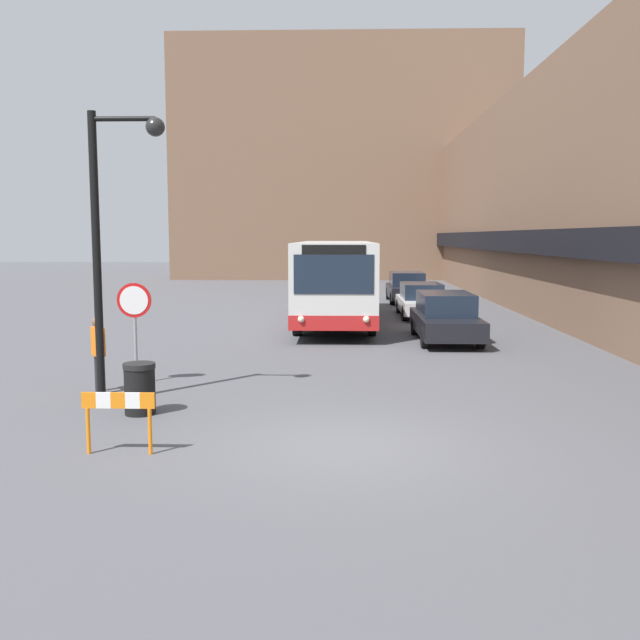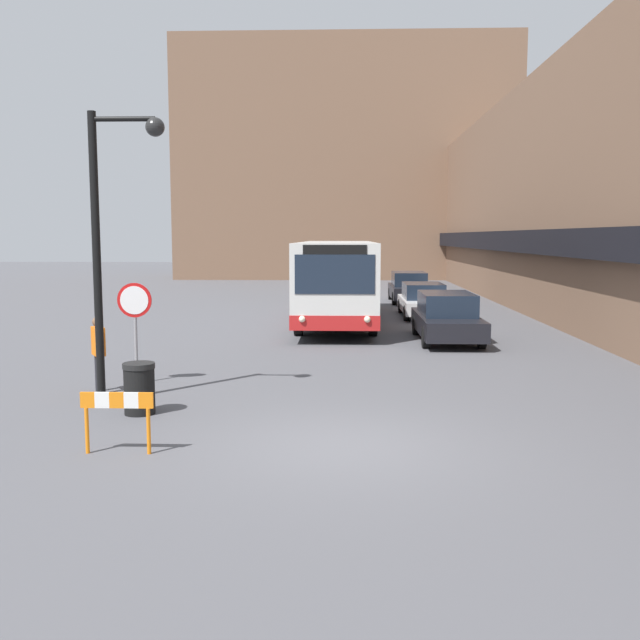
% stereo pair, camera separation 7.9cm
% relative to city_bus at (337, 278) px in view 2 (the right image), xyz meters
% --- Properties ---
extents(ground_plane, '(160.00, 160.00, 0.00)m').
position_rel_city_bus_xyz_m(ground_plane, '(0.28, -16.26, -1.67)').
color(ground_plane, '#515156').
extents(building_row_right, '(5.50, 60.00, 9.81)m').
position_rel_city_bus_xyz_m(building_row_right, '(10.26, 7.74, 3.22)').
color(building_row_right, brown).
rests_on(building_row_right, ground_plane).
extents(building_backdrop_far, '(26.00, 8.00, 18.07)m').
position_rel_city_bus_xyz_m(building_backdrop_far, '(0.28, 30.23, 7.36)').
color(building_backdrop_far, brown).
rests_on(building_backdrop_far, ground_plane).
extents(city_bus, '(2.73, 12.20, 3.05)m').
position_rel_city_bus_xyz_m(city_bus, '(0.00, 0.00, 0.00)').
color(city_bus, silver).
rests_on(city_bus, ground_plane).
extents(parked_car_front, '(1.83, 4.72, 1.50)m').
position_rel_city_bus_xyz_m(parked_car_front, '(3.48, -4.86, -0.92)').
color(parked_car_front, black).
rests_on(parked_car_front, ground_plane).
extents(parked_car_middle, '(1.79, 4.55, 1.36)m').
position_rel_city_bus_xyz_m(parked_car_middle, '(3.48, 1.93, -0.99)').
color(parked_car_middle, silver).
rests_on(parked_car_middle, ground_plane).
extents(parked_car_back, '(1.85, 4.67, 1.50)m').
position_rel_city_bus_xyz_m(parked_car_back, '(3.48, 8.48, -0.93)').
color(parked_car_back, black).
rests_on(parked_car_back, ground_plane).
extents(stop_sign, '(0.76, 0.08, 2.24)m').
position_rel_city_bus_xyz_m(stop_sign, '(-4.31, -11.66, -0.05)').
color(stop_sign, gray).
rests_on(stop_sign, ground_plane).
extents(street_lamp, '(1.46, 0.36, 5.59)m').
position_rel_city_bus_xyz_m(street_lamp, '(-4.16, -13.47, 1.85)').
color(street_lamp, black).
rests_on(street_lamp, ground_plane).
extents(pedestrian, '(0.40, 0.47, 1.60)m').
position_rel_city_bus_xyz_m(pedestrian, '(-4.82, -12.58, -0.71)').
color(pedestrian, '#232328').
rests_on(pedestrian, ground_plane).
extents(trash_bin, '(0.59, 0.59, 0.95)m').
position_rel_city_bus_xyz_m(trash_bin, '(-3.46, -14.35, -1.19)').
color(trash_bin, black).
rests_on(trash_bin, ground_plane).
extents(construction_barricade, '(1.10, 0.06, 0.94)m').
position_rel_city_bus_xyz_m(construction_barricade, '(-3.09, -16.76, -1.00)').
color(construction_barricade, orange).
rests_on(construction_barricade, ground_plane).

